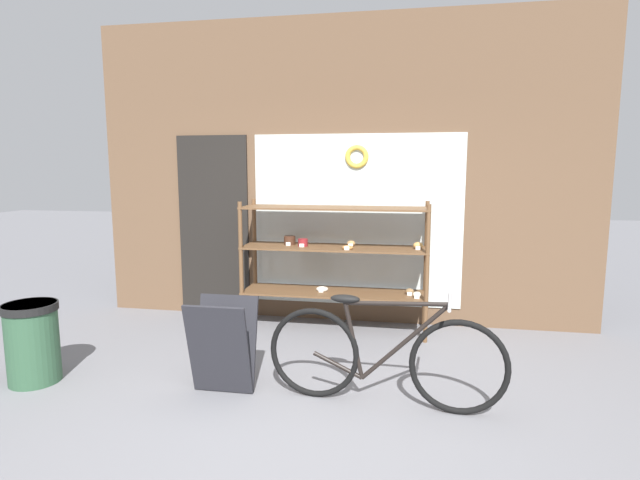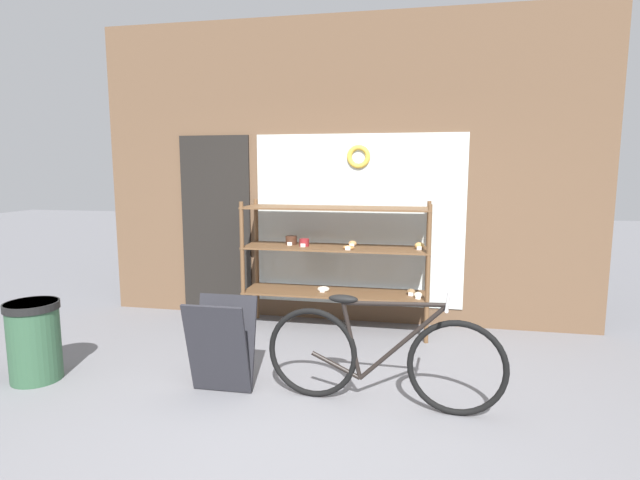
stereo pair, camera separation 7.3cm
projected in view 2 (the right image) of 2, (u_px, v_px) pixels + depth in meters
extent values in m
plane|color=slate|center=(281.00, 429.00, 3.34)|extent=(30.00, 30.00, 0.00)
cube|color=brown|center=(341.00, 173.00, 5.54)|extent=(5.59, 0.08, 3.36)
cube|color=silver|center=(358.00, 221.00, 5.53)|extent=(2.31, 0.02, 1.90)
cube|color=black|center=(216.00, 226.00, 5.86)|extent=(0.84, 0.03, 2.10)
torus|color=gold|center=(359.00, 157.00, 5.41)|extent=(0.26, 0.06, 0.26)
cylinder|color=brown|center=(243.00, 267.00, 5.26)|extent=(0.04, 0.04, 1.39)
cylinder|color=brown|center=(428.00, 275.00, 4.88)|extent=(0.04, 0.04, 1.39)
cylinder|color=brown|center=(257.00, 259.00, 5.71)|extent=(0.04, 0.04, 1.39)
cylinder|color=brown|center=(427.00, 266.00, 5.33)|extent=(0.04, 0.04, 1.39)
cube|color=brown|center=(336.00, 292.00, 5.33)|extent=(1.96, 0.51, 0.02)
cube|color=brown|center=(336.00, 248.00, 5.27)|extent=(1.96, 0.51, 0.02)
cube|color=brown|center=(336.00, 208.00, 5.20)|extent=(1.96, 0.51, 0.02)
cylinder|color=maroon|center=(304.00, 242.00, 5.30)|extent=(0.10, 0.10, 0.08)
cube|color=white|center=(303.00, 245.00, 5.25)|extent=(0.05, 0.00, 0.04)
torus|color=#B27A42|center=(349.00, 248.00, 5.12)|extent=(0.12, 0.12, 0.03)
cube|color=white|center=(348.00, 248.00, 5.05)|extent=(0.05, 0.00, 0.04)
ellipsoid|color=#AD7F4C|center=(352.00, 243.00, 5.30)|extent=(0.09, 0.08, 0.06)
cube|color=white|center=(352.00, 245.00, 5.25)|extent=(0.05, 0.00, 0.04)
ellipsoid|color=tan|center=(419.00, 246.00, 5.12)|extent=(0.10, 0.09, 0.07)
cube|color=white|center=(419.00, 248.00, 5.06)|extent=(0.05, 0.00, 0.04)
ellipsoid|color=beige|center=(418.00, 295.00, 5.07)|extent=(0.09, 0.07, 0.06)
cube|color=white|center=(418.00, 297.00, 5.02)|extent=(0.05, 0.00, 0.04)
torus|color=beige|center=(323.00, 289.00, 5.37)|extent=(0.13, 0.13, 0.04)
cube|color=white|center=(322.00, 291.00, 5.30)|extent=(0.05, 0.00, 0.04)
cylinder|color=#422619|center=(291.00, 240.00, 5.42)|extent=(0.12, 0.12, 0.09)
cube|color=white|center=(290.00, 244.00, 5.35)|extent=(0.05, 0.00, 0.04)
ellipsoid|color=brown|center=(411.00, 292.00, 5.20)|extent=(0.09, 0.08, 0.06)
cube|color=white|center=(411.00, 294.00, 5.15)|extent=(0.05, 0.00, 0.04)
torus|color=black|center=(312.00, 353.00, 3.76)|extent=(0.70, 0.10, 0.69)
torus|color=black|center=(457.00, 368.00, 3.47)|extent=(0.70, 0.10, 0.69)
cylinder|color=black|center=(402.00, 343.00, 3.56)|extent=(0.63, 0.08, 0.63)
cylinder|color=black|center=(394.00, 304.00, 3.54)|extent=(0.74, 0.09, 0.07)
cylinder|color=black|center=(352.00, 341.00, 3.66)|extent=(0.17, 0.05, 0.57)
cylinder|color=black|center=(336.00, 365.00, 3.72)|extent=(0.38, 0.06, 0.19)
ellipsoid|color=black|center=(343.00, 299.00, 3.64)|extent=(0.23, 0.11, 0.06)
cylinder|color=#B2B2B7|center=(448.00, 302.00, 3.43)|extent=(0.06, 0.46, 0.02)
cube|color=#232328|center=(217.00, 350.00, 3.76)|extent=(0.48, 0.20, 0.73)
cube|color=#232328|center=(226.00, 342.00, 3.94)|extent=(0.48, 0.20, 0.73)
cylinder|color=#2D5138|center=(34.00, 341.00, 4.07)|extent=(0.40, 0.40, 0.66)
cylinder|color=black|center=(31.00, 306.00, 4.03)|extent=(0.42, 0.42, 0.06)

